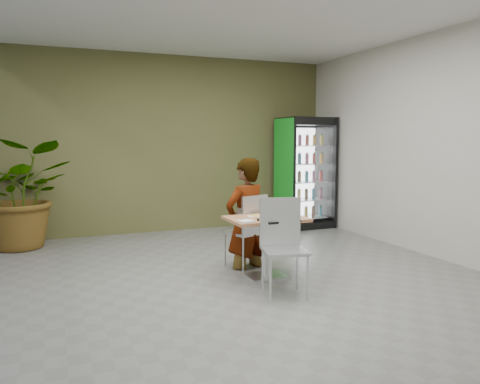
% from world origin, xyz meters
% --- Properties ---
extents(ground, '(7.00, 7.00, 0.00)m').
position_xyz_m(ground, '(0.00, 0.00, 0.00)').
color(ground, slate).
rests_on(ground, ground).
extents(room_envelope, '(6.00, 7.00, 3.20)m').
position_xyz_m(room_envelope, '(0.00, 0.00, 1.60)').
color(room_envelope, beige).
rests_on(room_envelope, ground).
extents(dining_table, '(0.93, 0.65, 0.75)m').
position_xyz_m(dining_table, '(0.32, 0.13, 0.53)').
color(dining_table, '#C07E52').
rests_on(dining_table, ground).
extents(chair_far, '(0.55, 0.55, 0.97)m').
position_xyz_m(chair_far, '(0.32, 0.63, 0.57)').
color(chair_far, silver).
rests_on(chair_far, ground).
extents(chair_near, '(0.55, 0.56, 1.04)m').
position_xyz_m(chair_near, '(0.26, -0.42, 0.61)').
color(chair_near, silver).
rests_on(chair_near, ground).
extents(seated_woman, '(0.75, 0.61, 1.75)m').
position_xyz_m(seated_woman, '(0.28, 0.68, 0.58)').
color(seated_woman, black).
rests_on(seated_woman, ground).
extents(pizza_plate, '(0.30, 0.27, 0.03)m').
position_xyz_m(pizza_plate, '(0.23, 0.22, 0.77)').
color(pizza_plate, white).
rests_on(pizza_plate, dining_table).
extents(soda_cup, '(0.09, 0.09, 0.16)m').
position_xyz_m(soda_cup, '(0.58, 0.11, 0.83)').
color(soda_cup, white).
rests_on(soda_cup, dining_table).
extents(napkin_stack, '(0.19, 0.19, 0.02)m').
position_xyz_m(napkin_stack, '(-0.03, -0.09, 0.76)').
color(napkin_stack, white).
rests_on(napkin_stack, dining_table).
extents(cafeteria_tray, '(0.44, 0.33, 0.02)m').
position_xyz_m(cafeteria_tray, '(0.35, -0.17, 0.76)').
color(cafeteria_tray, black).
rests_on(cafeteria_tray, dining_table).
extents(beverage_fridge, '(0.99, 0.78, 2.10)m').
position_xyz_m(beverage_fridge, '(2.46, 2.94, 1.05)').
color(beverage_fridge, black).
rests_on(beverage_fridge, ground).
extents(potted_plant, '(1.67, 1.49, 1.69)m').
position_xyz_m(potted_plant, '(-2.50, 3.00, 0.84)').
color(potted_plant, '#296127').
rests_on(potted_plant, ground).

